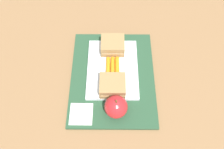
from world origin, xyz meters
The scene contains 8 objects.
ground_plane centered at (0.00, 0.00, 0.00)m, with size 2.40×2.40×0.00m, color olive.
lunchbag_mat centered at (0.00, 0.00, 0.01)m, with size 0.36×0.28×0.01m, color #284C33.
food_tray centered at (-0.03, 0.00, 0.02)m, with size 0.23×0.17×0.01m, color white.
sandwich_half_left centered at (-0.10, 0.00, 0.04)m, with size 0.07×0.08×0.04m.
sandwich_half_right centered at (0.05, 0.00, 0.04)m, with size 0.07×0.08×0.04m.
carrot_sticks_bundle centered at (-0.03, 0.00, 0.03)m, with size 0.08×0.04×0.02m.
apple centered at (0.12, 0.01, 0.05)m, with size 0.07×0.07×0.08m.
paper_napkin centered at (0.14, -0.10, 0.01)m, with size 0.07×0.07×0.00m, color white.
Camera 1 is at (0.36, 0.00, 0.66)m, focal length 35.29 mm.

